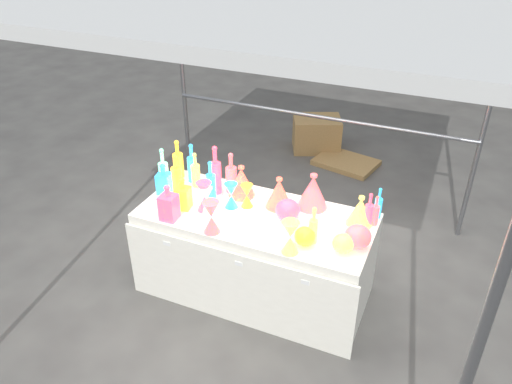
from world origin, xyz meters
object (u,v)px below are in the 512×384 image
at_px(cardboard_box_closed, 316,134).
at_px(hourglass_0, 204,196).
at_px(display_table, 256,254).
at_px(bottle_0, 178,159).
at_px(decanter_0, 183,193).
at_px(globe_0, 305,237).
at_px(lampshade_0, 241,181).

height_order(cardboard_box_closed, hourglass_0, hourglass_0).
bearing_deg(hourglass_0, display_table, 12.70).
xyz_separation_m(bottle_0, decanter_0, (0.29, -0.42, -0.04)).
height_order(globe_0, lampshade_0, lampshade_0).
relative_size(hourglass_0, globe_0, 1.60).
bearing_deg(display_table, hourglass_0, -167.30).
bearing_deg(lampshade_0, hourglass_0, -97.78).
bearing_deg(lampshade_0, decanter_0, -112.82).
distance_m(hourglass_0, globe_0, 0.86).
height_order(hourglass_0, globe_0, hourglass_0).
bearing_deg(lampshade_0, display_table, -25.39).
bearing_deg(hourglass_0, lampshade_0, 62.05).
relative_size(decanter_0, lampshade_0, 1.02).
bearing_deg(lampshade_0, globe_0, -11.89).
xyz_separation_m(decanter_0, globe_0, (1.02, -0.07, -0.07)).
relative_size(decanter_0, hourglass_0, 1.10).
relative_size(display_table, decanter_0, 6.88).
xyz_separation_m(cardboard_box_closed, hourglass_0, (-0.04, -2.86, 0.66)).
xyz_separation_m(bottle_0, lampshade_0, (0.63, -0.06, -0.04)).
height_order(display_table, cardboard_box_closed, display_table).
relative_size(display_table, bottle_0, 5.35).
relative_size(bottle_0, lampshade_0, 1.31).
bearing_deg(display_table, lampshade_0, 134.44).
distance_m(bottle_0, decanter_0, 0.52).
distance_m(hourglass_0, lampshade_0, 0.36).
bearing_deg(decanter_0, hourglass_0, 4.85).
height_order(display_table, lampshade_0, lampshade_0).
height_order(hourglass_0, lampshade_0, lampshade_0).
distance_m(bottle_0, globe_0, 1.41).
bearing_deg(decanter_0, display_table, 3.94).
distance_m(cardboard_box_closed, lampshade_0, 2.63).
xyz_separation_m(globe_0, lampshade_0, (-0.69, 0.43, 0.07)).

